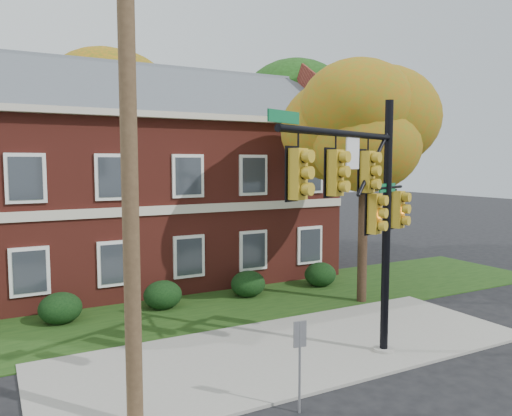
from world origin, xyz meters
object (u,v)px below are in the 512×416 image
sign_post (300,351)px  apartment_building (125,170)px  tree_far_rear (114,103)px  tree_near_right (372,126)px  utility_pole (130,182)px  hedge_right (248,284)px  traffic_signal (366,202)px  hedge_far_right (320,274)px  tree_right_rear (321,113)px  hedge_center (163,295)px  hedge_left (60,308)px

sign_post → apartment_building: bearing=99.4°
tree_far_rear → sign_post: tree_far_rear is taller
apartment_building → tree_near_right: size_ratio=2.19×
tree_far_rear → utility_pole: bearing=-101.9°
sign_post → hedge_right: bearing=77.8°
apartment_building → traffic_signal: bearing=-76.9°
hedge_right → traffic_signal: bearing=-94.1°
tree_near_right → traffic_signal: bearing=-132.3°
sign_post → traffic_signal: bearing=31.7°
hedge_right → hedge_far_right: 3.50m
hedge_far_right → tree_right_rear: 10.66m
tree_right_rear → traffic_signal: size_ratio=1.52×
hedge_far_right → tree_right_rear: tree_right_rear is taller
hedge_far_right → tree_right_rear: bearing=54.8°
apartment_building → tree_right_rear: (11.31, 0.86, 3.13)m
tree_near_right → tree_right_rear: 9.94m
tree_right_rear → tree_far_rear: size_ratio=0.92×
tree_far_rear → utility_pole: tree_far_rear is taller
hedge_center → sign_post: 8.74m
hedge_center → tree_right_rear: size_ratio=0.13×
tree_right_rear → traffic_signal: bearing=-121.5°
hedge_left → tree_far_rear: bearing=69.7°
tree_near_right → hedge_left: bearing=165.2°
tree_far_rear → sign_post: bearing=-92.9°
hedge_far_right → tree_right_rear: size_ratio=0.13×
traffic_signal → sign_post: size_ratio=3.48×
hedge_center → utility_pole: utility_pole is taller
hedge_left → hedge_center: size_ratio=1.00×
apartment_building → hedge_far_right: size_ratio=13.43×
apartment_building → utility_pole: utility_pole is taller
apartment_building → hedge_far_right: 9.82m
hedge_right → traffic_signal: traffic_signal is taller
apartment_building → hedge_center: size_ratio=13.43×
tree_far_rear → traffic_signal: (1.62, -20.62, -4.50)m
apartment_building → tree_right_rear: bearing=4.3°
sign_post → utility_pole: bearing=171.4°
traffic_signal → sign_post: (-2.74, -1.18, -2.98)m
apartment_building → tree_near_right: 10.97m
traffic_signal → hedge_center: bearing=89.0°
apartment_building → hedge_far_right: bearing=-36.9°
hedge_far_right → traffic_signal: size_ratio=0.20×
hedge_center → hedge_right: 3.50m
traffic_signal → tree_far_rear: bearing=72.0°
tree_far_rear → traffic_signal: 21.16m
apartment_building → hedge_left: apartment_building is taller
tree_near_right → hedge_far_right: bearing=94.5°
hedge_left → hedge_center: (3.50, 0.00, 0.00)m
hedge_right → hedge_far_right: (3.50, 0.00, 0.00)m
traffic_signal → utility_pole: bearing=159.2°
sign_post → tree_right_rear: bearing=61.6°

